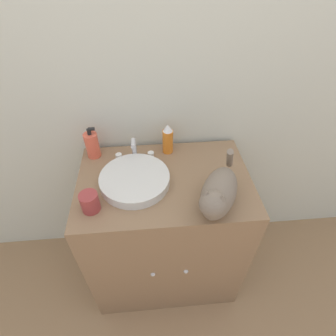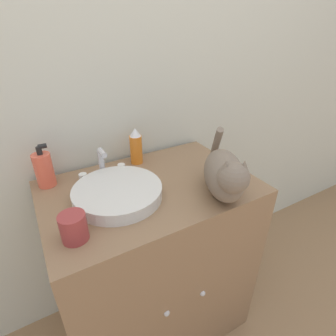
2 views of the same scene
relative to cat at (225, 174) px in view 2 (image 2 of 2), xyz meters
name	(u,v)px [view 2 (image 2 of 2)]	position (x,y,z in m)	size (l,w,h in m)	color
wall_back	(113,69)	(-0.20, 0.51, 0.31)	(6.00, 0.05, 2.50)	silver
vanity_cabinet	(153,261)	(-0.20, 0.19, -0.52)	(0.83, 0.56, 0.85)	#8C6B4C
sink_basin	(118,192)	(-0.34, 0.18, -0.07)	(0.32, 0.32, 0.05)	silver
faucet	(102,166)	(-0.34, 0.35, -0.04)	(0.20, 0.08, 0.13)	silver
cat	(225,174)	(0.00, 0.00, 0.00)	(0.25, 0.36, 0.22)	#7A6B5B
soap_bottle	(44,169)	(-0.55, 0.40, -0.02)	(0.07, 0.07, 0.17)	#EF6047
spray_bottle	(136,146)	(-0.17, 0.40, -0.01)	(0.05, 0.05, 0.17)	orange
cup	(74,227)	(-0.52, 0.04, -0.05)	(0.08, 0.08, 0.09)	#9E3838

